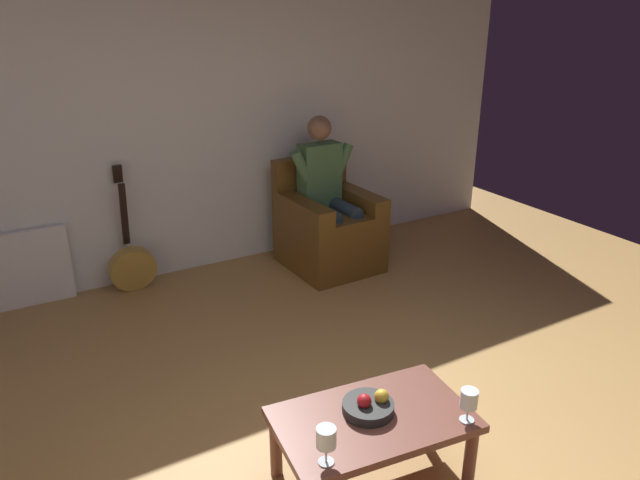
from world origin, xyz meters
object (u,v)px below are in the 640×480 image
armchair (327,229)px  guitar (132,264)px  wine_glass_near (469,401)px  coffee_table (373,426)px  wine_glass_far (326,439)px  fruit_bowl (369,406)px  person_seated (327,189)px

armchair → guitar: bearing=-14.2°
wine_glass_near → armchair: bearing=-106.8°
coffee_table → wine_glass_near: size_ratio=5.90×
coffee_table → wine_glass_far: size_ratio=5.54×
wine_glass_near → guitar: bearing=-74.1°
guitar → wine_glass_near: 3.09m
armchair → coffee_table: armchair is taller
armchair → wine_glass_far: bearing=57.4°
wine_glass_far → fruit_bowl: 0.41m
wine_glass_near → wine_glass_far: size_ratio=0.94×
coffee_table → fruit_bowl: 0.10m
guitar → wine_glass_far: (-0.14, 2.87, 0.28)m
guitar → fruit_bowl: 2.73m
coffee_table → wine_glass_near: (-0.36, 0.24, 0.17)m
guitar → fruit_bowl: bearing=100.3°
coffee_table → fruit_bowl: bearing=-91.7°
armchair → coffee_table: (1.15, 2.36, -0.01)m
wine_glass_near → fruit_bowl: size_ratio=0.67×
fruit_bowl → guitar: bearing=-79.7°
person_seated → armchair: bearing=90.0°
guitar → fruit_bowl: size_ratio=4.16×
armchair → wine_glass_near: bearing=71.3°
wine_glass_far → guitar: bearing=-87.2°
guitar → wine_glass_far: guitar is taller
guitar → wine_glass_near: guitar is taller
wine_glass_near → wine_glass_far: wine_glass_far is taller
person_seated → fruit_bowl: person_seated is taller
armchair → guitar: 1.68m
coffee_table → wine_glass_far: wine_glass_far is taller
wine_glass_near → fruit_bowl: bearing=-38.1°
armchair → wine_glass_far: armchair is taller
coffee_table → wine_glass_far: (0.35, 0.15, 0.18)m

